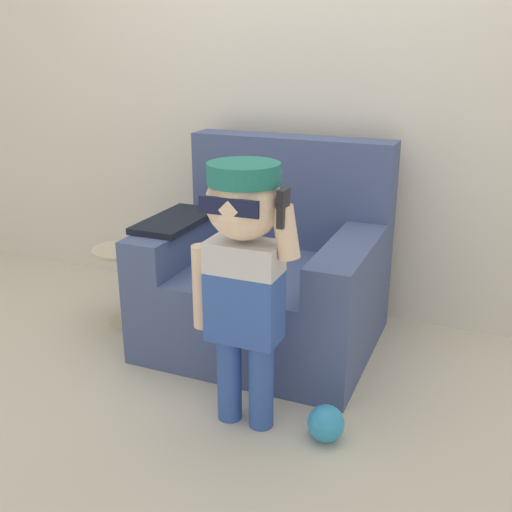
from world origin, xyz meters
name	(u,v)px	position (x,y,z in m)	size (l,w,h in m)	color
ground_plane	(261,350)	(0.00, 0.00, 0.00)	(10.00, 10.00, 0.00)	beige
wall_back	(309,67)	(0.00, 0.64, 1.30)	(10.00, 0.05, 2.60)	silver
armchair	(269,277)	(-0.02, 0.14, 0.33)	(1.07, 0.89, 0.97)	#475684
person_child	(244,258)	(0.16, -0.56, 0.69)	(0.42, 0.32, 1.03)	#3356AD
side_table	(123,279)	(-0.77, 0.00, 0.26)	(0.30, 0.30, 0.42)	beige
toy_ball	(326,423)	(0.49, -0.55, 0.07)	(0.14, 0.14, 0.14)	#3399D1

